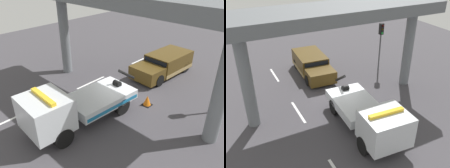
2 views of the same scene
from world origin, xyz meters
TOP-DOWN VIEW (x-y plane):
  - ground_plane at (0.00, 0.00)m, footprint 60.00×40.00m
  - lane_stripe_west at (-6.00, -2.97)m, footprint 2.60×0.16m
  - lane_stripe_mid at (0.00, -2.97)m, footprint 2.60×0.16m
  - lane_stripe_east at (6.00, -2.97)m, footprint 2.60×0.16m
  - tow_truck_white at (3.95, -0.05)m, footprint 7.31×2.74m
  - towed_van_green at (-4.88, 0.00)m, footprint 5.31×2.48m
  - overpass_structure at (-0.03, 0.00)m, footprint 3.60×13.48m
  - traffic_cone_orange at (-0.39, 1.70)m, footprint 0.54×0.54m

SIDE VIEW (x-z plane):
  - ground_plane at x=0.00m, z-range -0.10..0.00m
  - lane_stripe_west at x=-6.00m, z-range 0.00..0.01m
  - lane_stripe_mid at x=0.00m, z-range 0.00..0.01m
  - lane_stripe_east at x=6.00m, z-range 0.00..0.01m
  - traffic_cone_orange at x=-0.39m, z-range -0.02..0.63m
  - towed_van_green at x=-4.88m, z-range -0.01..1.57m
  - tow_truck_white at x=3.95m, z-range -0.03..2.43m
  - overpass_structure at x=-0.03m, z-range 2.41..8.90m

